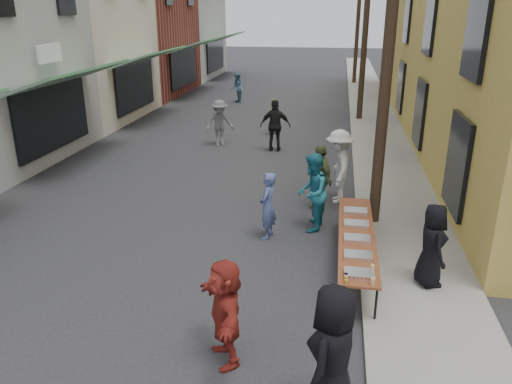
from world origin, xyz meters
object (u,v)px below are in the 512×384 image
(utility_pole_far, at_px, (358,15))
(utility_pole_mid, at_px, (366,18))
(serving_table, at_px, (357,236))
(utility_pole_near, at_px, (390,30))
(guest_front_a, at_px, (333,357))
(catering_tray_sausage, at_px, (359,274))
(guest_front_c, at_px, (312,193))
(server, at_px, (432,245))

(utility_pole_far, bearing_deg, utility_pole_mid, -90.00)
(serving_table, bearing_deg, utility_pole_near, 77.77)
(guest_front_a, bearing_deg, catering_tray_sausage, -166.45)
(utility_pole_mid, height_order, guest_front_a, utility_pole_mid)
(serving_table, bearing_deg, utility_pole_mid, 88.00)
(utility_pole_near, bearing_deg, guest_front_c, -159.54)
(utility_pole_mid, bearing_deg, server, -86.83)
(server, bearing_deg, guest_front_a, 141.39)
(catering_tray_sausage, distance_m, guest_front_c, 3.54)
(utility_pole_mid, distance_m, server, 15.31)
(utility_pole_mid, relative_size, utility_pole_far, 1.00)
(utility_pole_mid, height_order, utility_pole_far, same)
(serving_table, relative_size, guest_front_a, 2.08)
(utility_pole_mid, height_order, server, utility_pole_mid)
(guest_front_c, bearing_deg, server, 50.65)
(utility_pole_far, height_order, server, utility_pole_far)
(guest_front_c, bearing_deg, utility_pole_near, 116.03)
(utility_pole_near, xyz_separation_m, guest_front_c, (-1.48, -0.55, -3.57))
(server, bearing_deg, catering_tray_sausage, 117.30)
(utility_pole_far, height_order, serving_table, utility_pole_far)
(utility_pole_mid, xyz_separation_m, serving_table, (-0.50, -14.31, -3.79))
(guest_front_c, bearing_deg, guest_front_a, 11.31)
(utility_pole_far, relative_size, server, 5.69)
(utility_pole_near, xyz_separation_m, server, (0.82, -2.86, -3.61))
(utility_pole_near, distance_m, guest_front_a, 7.34)
(utility_pole_near, distance_m, catering_tray_sausage, 5.45)
(guest_front_a, relative_size, guest_front_c, 1.04)
(utility_pole_mid, relative_size, server, 5.69)
(guest_front_a, bearing_deg, guest_front_c, -151.27)
(utility_pole_far, bearing_deg, server, -88.24)
(utility_pole_mid, xyz_separation_m, utility_pole_far, (0.00, 12.00, 0.00))
(guest_front_a, height_order, server, guest_front_a)
(guest_front_a, height_order, guest_front_c, guest_front_a)
(utility_pole_near, xyz_separation_m, utility_pole_far, (0.00, 24.00, 0.00))
(catering_tray_sausage, xyz_separation_m, guest_front_c, (-0.98, 3.40, 0.14))
(utility_pole_far, xyz_separation_m, serving_table, (-0.50, -26.31, -3.79))
(utility_pole_near, distance_m, guest_front_c, 3.91)
(utility_pole_far, height_order, catering_tray_sausage, utility_pole_far)
(guest_front_c, distance_m, server, 3.26)
(guest_front_a, bearing_deg, serving_table, -162.65)
(utility_pole_far, distance_m, server, 27.11)
(catering_tray_sausage, height_order, server, server)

